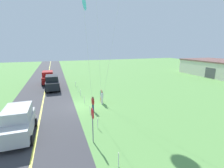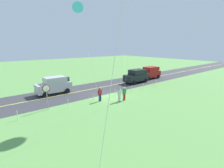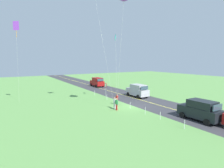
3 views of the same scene
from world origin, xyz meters
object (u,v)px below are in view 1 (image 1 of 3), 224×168
stop_sign (93,119)px  kite_blue_mid (83,4)px  car_parked_west_far (48,77)px  person_adult_near (102,97)px  person_adult_companion (93,103)px  person_child_watcher (101,95)px  car_suv_foreground (18,122)px  car_parked_west_near (52,83)px

stop_sign → kite_blue_mid: bearing=175.2°
car_parked_west_far → stop_sign: 20.89m
person_adult_near → kite_blue_mid: (3.52, -2.38, 9.03)m
stop_sign → person_adult_companion: bearing=167.3°
person_child_watcher → car_parked_west_far: bearing=-129.7°
person_child_watcher → car_suv_foreground: bearing=-32.4°
car_parked_west_near → stop_sign: 16.19m
car_suv_foreground → car_parked_west_near: bearing=170.3°
person_child_watcher → kite_blue_mid: bearing=-7.1°
person_child_watcher → stop_sign: bearing=4.1°
person_adult_near → person_child_watcher: size_ratio=1.00×
stop_sign → person_adult_companion: stop_sign is taller
car_parked_west_near → stop_sign: size_ratio=1.72×
car_parked_west_near → person_adult_companion: car_parked_west_near is taller
car_parked_west_far → person_child_watcher: size_ratio=2.75×
person_adult_companion → car_suv_foreground: bearing=-113.3°
person_child_watcher → person_adult_companion: bearing=-10.0°
car_parked_west_near → person_adult_companion: size_ratio=2.75×
person_adult_near → kite_blue_mid: bearing=33.9°
car_suv_foreground → person_adult_companion: 6.95m
car_parked_west_near → car_parked_west_far: 4.71m
stop_sign → kite_blue_mid: (-3.67, 0.31, 8.09)m
person_adult_companion → person_child_watcher: bearing=98.0°
car_suv_foreground → person_adult_near: car_suv_foreground is taller
person_adult_companion → person_child_watcher: (-2.34, 1.57, 0.00)m
stop_sign → car_parked_west_far: bearing=-170.2°
person_adult_companion → person_adult_near: bearing=91.0°
stop_sign → person_adult_companion: size_ratio=1.60×
kite_blue_mid → car_suv_foreground: bearing=-78.6°
car_parked_west_far → car_parked_west_near: bearing=9.2°
car_parked_west_near → person_child_watcher: size_ratio=2.75×
stop_sign → person_adult_near: stop_sign is taller
car_parked_west_far → person_adult_near: 14.77m
person_adult_near → person_adult_companion: 2.22m
car_parked_west_far → person_adult_companion: car_parked_west_far is taller
car_suv_foreground → stop_sign: bearing=62.9°
person_adult_companion → person_child_watcher: size_ratio=1.00×
car_parked_west_far → person_child_watcher: 14.23m
stop_sign → person_child_watcher: (-7.85, 2.80, -0.94)m
person_adult_near → person_adult_companion: same height
car_suv_foreground → person_child_watcher: size_ratio=2.75×
car_suv_foreground → person_adult_near: (-4.61, 7.75, -0.29)m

